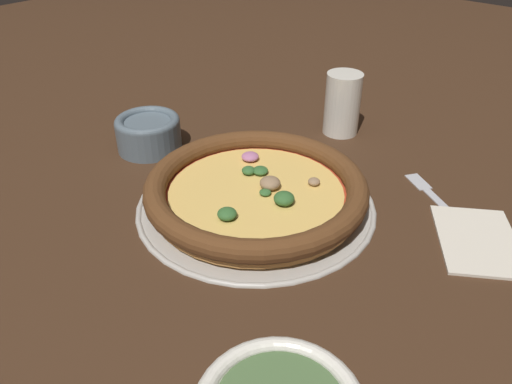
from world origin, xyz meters
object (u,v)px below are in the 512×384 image
object	(u,v)px
drinking_cup	(342,104)
fork	(437,199)
napkin	(478,239)
pizza	(256,189)
pizza_tray	(256,203)
bowl_near	(148,132)

from	to	relation	value
drinking_cup	fork	size ratio (longest dim) A/B	0.73
napkin	pizza	bearing A→B (deg)	-64.68
pizza	pizza_tray	bearing A→B (deg)	-26.33
pizza	fork	world-z (taller)	pizza
pizza_tray	drinking_cup	distance (m)	0.29
drinking_cup	fork	world-z (taller)	drinking_cup
pizza	drinking_cup	world-z (taller)	drinking_cup
pizza	drinking_cup	bearing A→B (deg)	-171.49
bowl_near	fork	world-z (taller)	bowl_near
bowl_near	pizza_tray	bearing A→B (deg)	88.25
fork	pizza_tray	bearing A→B (deg)	77.12
pizza_tray	fork	world-z (taller)	pizza_tray
bowl_near	napkin	size ratio (longest dim) A/B	0.63
pizza	bowl_near	size ratio (longest dim) A/B	2.89
pizza_tray	fork	size ratio (longest dim) A/B	2.27
pizza_tray	pizza	xyz separation A→B (m)	(-0.00, 0.00, 0.02)
pizza	fork	distance (m)	0.27
pizza	napkin	xyz separation A→B (m)	(-0.13, 0.27, -0.02)
pizza_tray	drinking_cup	world-z (taller)	drinking_cup
pizza	fork	size ratio (longest dim) A/B	2.09
napkin	drinking_cup	bearing A→B (deg)	-115.62
drinking_cup	pizza_tray	bearing A→B (deg)	8.49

